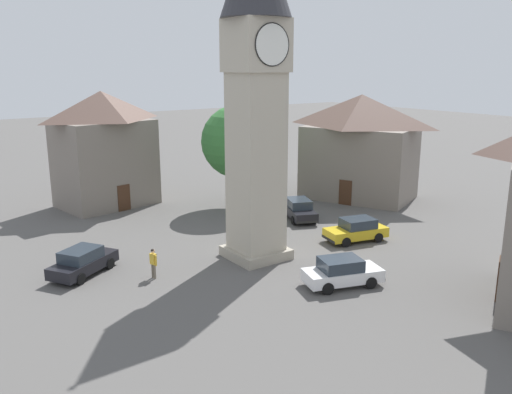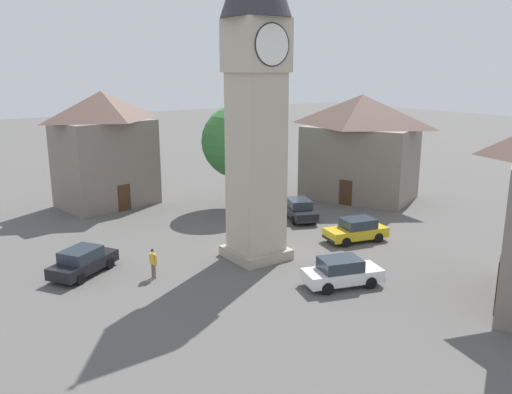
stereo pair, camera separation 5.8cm
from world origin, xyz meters
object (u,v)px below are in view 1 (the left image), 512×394
car_white_side (356,230)px  building_terrace_right (104,148)px  tree (238,142)px  building_shop_left (360,146)px  pedestrian (153,261)px  clock_tower (256,61)px  car_silver_kerb (342,272)px  car_red_corner (299,209)px  car_blue_kerb (83,262)px

car_white_side → building_terrace_right: bearing=118.4°
tree → building_shop_left: bearing=-16.6°
tree → building_terrace_right: building_terrace_right is taller
pedestrian → tree: size_ratio=0.20×
clock_tower → building_shop_left: (15.97, 7.09, -6.96)m
pedestrian → building_terrace_right: size_ratio=0.18×
car_silver_kerb → car_red_corner: bearing=60.6°
tree → pedestrian: bearing=-140.8°
clock_tower → car_silver_kerb: bearing=-78.8°
clock_tower → car_blue_kerb: bearing=160.8°
clock_tower → building_shop_left: clock_tower is taller
car_silver_kerb → building_shop_left: building_shop_left is taller
clock_tower → pedestrian: bearing=175.3°
car_white_side → pedestrian: bearing=172.3°
pedestrian → car_blue_kerb: bearing=137.2°
pedestrian → tree: bearing=39.2°
clock_tower → building_shop_left: 18.81m
clock_tower → car_red_corner: size_ratio=4.43×
clock_tower → car_silver_kerb: clock_tower is taller
pedestrian → car_white_side: bearing=-7.7°
car_white_side → building_shop_left: size_ratio=0.40×
building_terrace_right → pedestrian: bearing=-102.0°
tree → car_silver_kerb: bearing=-104.5°
pedestrian → tree: 15.97m
car_white_side → pedestrian: (-13.64, 1.85, 0.25)m
car_silver_kerb → tree: size_ratio=0.53×
clock_tower → building_terrace_right: 18.81m
car_blue_kerb → car_silver_kerb: size_ratio=0.99×
clock_tower → car_blue_kerb: (-9.43, 3.28, -10.76)m
building_shop_left → building_terrace_right: size_ratio=1.19×
car_red_corner → building_shop_left: (8.59, 2.27, 3.79)m
clock_tower → car_blue_kerb: size_ratio=4.50×
clock_tower → car_white_side: size_ratio=4.48×
tree → building_terrace_right: bearing=139.6°
pedestrian → building_shop_left: (22.43, 6.55, 3.55)m
car_blue_kerb → car_white_side: 17.23m
pedestrian → building_shop_left: 23.63m
car_red_corner → car_white_side: (-0.20, -6.13, 0.00)m
tree → building_shop_left: size_ratio=0.75×
car_silver_kerb → car_white_side: (5.97, 4.81, 0.00)m
car_red_corner → building_terrace_right: size_ratio=0.48×
car_white_side → building_shop_left: (8.79, 8.40, 3.79)m
car_blue_kerb → tree: (14.87, 6.94, 4.67)m
car_red_corner → pedestrian: size_ratio=2.64×
car_blue_kerb → car_silver_kerb: same height
car_silver_kerb → car_white_side: size_ratio=1.01×
car_white_side → building_shop_left: 12.74m
building_terrace_right → car_red_corner: bearing=-50.6°
tree → car_red_corner: bearing=-70.2°
pedestrian → tree: (11.90, 9.69, 4.42)m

